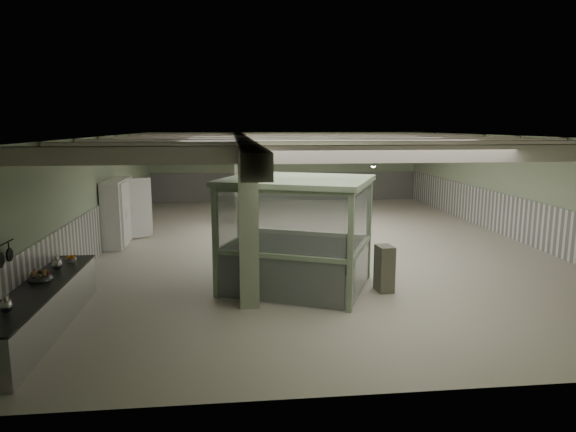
{
  "coord_description": "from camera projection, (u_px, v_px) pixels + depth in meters",
  "views": [
    {
      "loc": [
        -2.84,
        -16.87,
        3.94
      ],
      "look_at": [
        -1.2,
        -2.0,
        1.3
      ],
      "focal_mm": 32.0,
      "sensor_mm": 36.0,
      "label": 1
    }
  ],
  "objects": [
    {
      "name": "pendant_front",
      "position": [
        373.0,
        164.0,
        12.13
      ],
      "size": [
        0.44,
        0.44,
        0.22
      ],
      "primitive_type": "cone",
      "rotation": [
        3.14,
        0.0,
        0.0
      ],
      "color": "#2D3C2D",
      "rests_on": "ceiling"
    },
    {
      "name": "girder",
      "position": [
        242.0,
        143.0,
        16.64
      ],
      "size": [
        0.45,
        19.9,
        0.4
      ],
      "primitive_type": "cube",
      "color": "silver",
      "rests_on": "ceiling"
    },
    {
      "name": "column_c",
      "position": [
        240.0,
        179.0,
        20.83
      ],
      "size": [
        0.42,
        0.42,
        3.6
      ],
      "primitive_type": "cube",
      "color": "#96A484",
      "rests_on": "floor"
    },
    {
      "name": "beam_e",
      "position": [
        307.0,
        140.0,
        19.35
      ],
      "size": [
        13.9,
        0.35,
        0.32
      ],
      "primitive_type": "cube",
      "color": "silver",
      "rests_on": "ceiling"
    },
    {
      "name": "wall_back",
      "position": [
        286.0,
        167.0,
        26.98
      ],
      "size": [
        14.0,
        0.02,
        3.6
      ],
      "primitive_type": "cube",
      "color": "#ABBD97",
      "rests_on": "floor"
    },
    {
      "name": "wainscot_left",
      "position": [
        105.0,
        225.0,
        16.62
      ],
      "size": [
        0.05,
        19.9,
        1.5
      ],
      "primitive_type": "cube",
      "color": "white",
      "rests_on": "floor"
    },
    {
      "name": "column_b",
      "position": [
        243.0,
        195.0,
        15.94
      ],
      "size": [
        0.42,
        0.42,
        3.6
      ],
      "primitive_type": "cube",
      "color": "#96A484",
      "rests_on": "floor"
    },
    {
      "name": "floor",
      "position": [
        317.0,
        243.0,
        17.5
      ],
      "size": [
        20.0,
        20.0,
        0.0
      ],
      "primitive_type": "plane",
      "color": "beige",
      "rests_on": "ground"
    },
    {
      "name": "wall_front",
      "position": [
        431.0,
        276.0,
        7.4
      ],
      "size": [
        14.0,
        0.02,
        3.6
      ],
      "primitive_type": "cube",
      "color": "#ABBD97",
      "rests_on": "floor"
    },
    {
      "name": "wall_left",
      "position": [
        102.0,
        193.0,
        16.43
      ],
      "size": [
        0.02,
        20.0,
        3.6
      ],
      "primitive_type": "cube",
      "color": "#ABBD97",
      "rests_on": "floor"
    },
    {
      "name": "skillet_near",
      "position": [
        0.0,
        260.0,
        8.92
      ],
      "size": [
        0.04,
        0.28,
        0.28
      ],
      "primitive_type": "cylinder",
      "rotation": [
        0.0,
        1.57,
        0.0
      ],
      "color": "black",
      "rests_on": "hook_rail"
    },
    {
      "name": "prep_counter",
      "position": [
        41.0,
        309.0,
        9.86
      ],
      "size": [
        0.85,
        4.85,
        0.91
      ],
      "color": "#B9BABE",
      "rests_on": "floor"
    },
    {
      "name": "skillet_far",
      "position": [
        10.0,
        255.0,
        9.3
      ],
      "size": [
        0.03,
        0.24,
        0.24
      ],
      "primitive_type": "cylinder",
      "rotation": [
        0.0,
        1.57,
        0.0
      ],
      "color": "black",
      "rests_on": "hook_rail"
    },
    {
      "name": "veg_colander",
      "position": [
        40.0,
        276.0,
        10.14
      ],
      "size": [
        0.54,
        0.54,
        0.22
      ],
      "primitive_type": null,
      "rotation": [
        0.0,
        0.0,
        0.12
      ],
      "color": "#3C3C40",
      "rests_on": "prep_counter"
    },
    {
      "name": "beam_b",
      "position": [
        353.0,
        148.0,
        12.01
      ],
      "size": [
        13.9,
        0.35,
        0.32
      ],
      "primitive_type": "cube",
      "color": "silver",
      "rests_on": "ceiling"
    },
    {
      "name": "wainscot_right",
      "position": [
        512.0,
        217.0,
        18.12
      ],
      "size": [
        0.05,
        19.9,
        1.5
      ],
      "primitive_type": "cube",
      "color": "white",
      "rests_on": "floor"
    },
    {
      "name": "walkin_cooler",
      "position": [
        119.0,
        212.0,
        17.17
      ],
      "size": [
        1.14,
        2.38,
        2.18
      ],
      "color": "white",
      "rests_on": "floor"
    },
    {
      "name": "wainscot_back",
      "position": [
        286.0,
        187.0,
        27.13
      ],
      "size": [
        13.9,
        0.05,
        1.5
      ],
      "primitive_type": "cube",
      "color": "white",
      "rests_on": "floor"
    },
    {
      "name": "filing_cabinet",
      "position": [
        384.0,
        268.0,
        12.31
      ],
      "size": [
        0.4,
        0.54,
        1.12
      ],
      "primitive_type": "cube",
      "rotation": [
        0.0,
        0.0,
        0.08
      ],
      "color": "#5F5F4F",
      "rests_on": "floor"
    },
    {
      "name": "beam_a",
      "position": [
        384.0,
        154.0,
        9.56
      ],
      "size": [
        13.9,
        0.35,
        0.32
      ],
      "primitive_type": "cube",
      "color": "silver",
      "rests_on": "ceiling"
    },
    {
      "name": "beam_c",
      "position": [
        332.0,
        144.0,
        14.46
      ],
      "size": [
        13.9,
        0.35,
        0.32
      ],
      "primitive_type": "cube",
      "color": "silver",
      "rests_on": "ceiling"
    },
    {
      "name": "ceiling",
      "position": [
        318.0,
        136.0,
        16.87
      ],
      "size": [
        14.0,
        20.0,
        0.02
      ],
      "primitive_type": "cube",
      "color": "silver",
      "rests_on": "wall_back"
    },
    {
      "name": "wall_right",
      "position": [
        514.0,
        188.0,
        17.94
      ],
      "size": [
        0.02,
        20.0,
        3.6
      ],
      "primitive_type": "cube",
      "color": "#ABBD97",
      "rests_on": "floor"
    },
    {
      "name": "beam_g",
      "position": [
        291.0,
        137.0,
        24.25
      ],
      "size": [
        13.9,
        0.35,
        0.32
      ],
      "primitive_type": "cube",
      "color": "silver",
      "rests_on": "ceiling"
    },
    {
      "name": "column_d",
      "position": [
        239.0,
        171.0,
        24.75
      ],
      "size": [
        0.42,
        0.42,
        3.6
      ],
      "primitive_type": "cube",
      "color": "#96A484",
      "rests_on": "floor"
    },
    {
      "name": "beam_d",
      "position": [
        318.0,
        142.0,
        16.91
      ],
      "size": [
        13.9,
        0.35,
        0.32
      ],
      "primitive_type": "cube",
      "color": "silver",
      "rests_on": "ceiling"
    },
    {
      "name": "beam_f",
      "position": [
        298.0,
        138.0,
        21.8
      ],
      "size": [
        13.9,
        0.35,
        0.32
      ],
      "primitive_type": "cube",
      "color": "silver",
      "rests_on": "ceiling"
    },
    {
      "name": "pitcher_near",
      "position": [
        57.0,
        263.0,
        10.9
      ],
      "size": [
        0.28,
        0.3,
        0.32
      ],
      "primitive_type": null,
      "rotation": [
        0.0,
        0.0,
        0.3
      ],
      "color": "#B9BABE",
      "rests_on": "prep_counter"
    },
    {
      "name": "pendant_back",
      "position": [
        308.0,
        146.0,
        22.41
      ],
      "size": [
        0.44,
        0.44,
        0.22
      ],
      "primitive_type": "cone",
      "rotation": [
        3.14,
        0.0,
        0.0
      ],
      "color": "#2D3C2D",
      "rests_on": "ceiling"
    },
    {
      "name": "pendant_mid",
      "position": [
        330.0,
        152.0,
        17.51
      ],
      "size": [
        0.44,
        0.44,
        0.22
      ],
      "primitive_type": "cone",
      "rotation": [
        3.14,
        0.0,
        0.0
      ],
      "color": "#2D3C2D",
      "rests_on": "ceiling"
    },
    {
      "name": "column_a",
      "position": [
        249.0,
        226.0,
        11.05
      ],
      "size": [
        0.42,
        0.42,
        3.6
      ],
      "primitive_type": "cube",
      "color": "#96A484",
      "rests_on": "floor"
    },
    {
      "name": "guard_booth",
      "position": [
        297.0,
        215.0,
        12.36
      ],
      "size": [
        4.21,
        3.94,
        2.71
      ],
      "rotation": [
        0.0,
        0.0,
        -0.41
      ],
      "color": "gray",
      "rests_on": "floor"
    },
    {
      "name": "orange_bowl",
      "position": [
        71.0,
        260.0,
        11.59
      ],
      "size": [
        0.25,
        0.25,
        0.08
      ],
      "primitive_type": "cylinder",
      "rotation": [
        0.0,
        0.0,
        0.05
      ],
      "color": "#B2B2B7",
      "rests_on": "prep_counter"
    },
    {
      "name": "pitcher_far",
      "position": [
        6.0,
        305.0,
        8.41
      ],
      "size": [
        0.28,
        0.29,
        0.29
      ],
      "primitive_type": null,
      "rotation": [
        0.0,
        0.0,
        -0.43
      ],
      "color": "#B9BABE",
      "rests_on": "prep_counter"
    }
  ]
}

